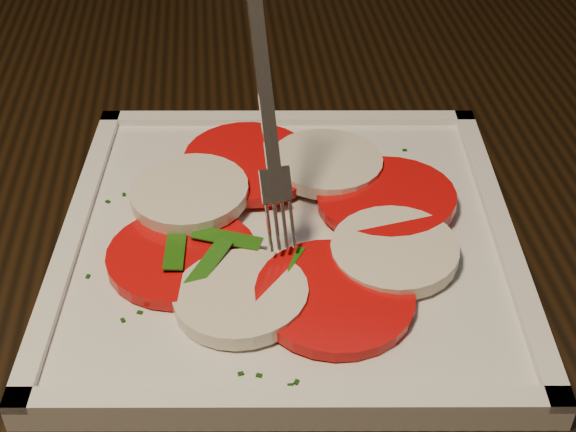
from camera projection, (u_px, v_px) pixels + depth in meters
name	position (u px, v px, depth m)	size (l,w,h in m)	color
table	(217.00, 263.00, 0.71)	(1.29, 0.95, 0.75)	black
chair	(319.00, 52.00, 1.30)	(0.43, 0.43, 0.93)	black
plate	(288.00, 241.00, 0.57)	(0.32, 0.32, 0.01)	silver
caprese_salad	(288.00, 223.00, 0.56)	(0.26, 0.27, 0.02)	red
fork	(264.00, 107.00, 0.51)	(0.03, 0.07, 0.17)	white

